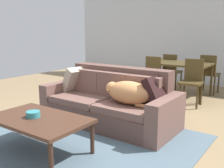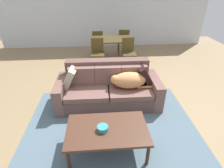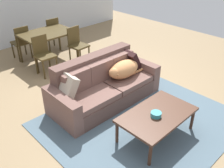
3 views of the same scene
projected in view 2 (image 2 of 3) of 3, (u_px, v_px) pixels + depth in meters
The scene contains 14 objects.
ground_plane at pixel (113, 101), 4.01m from camera, with size 10.00×10.00×0.00m, color #907652.
back_partition at pixel (104, 11), 6.79m from camera, with size 8.00×0.12×2.70m, color silver.
area_rug at pixel (112, 131), 3.21m from camera, with size 3.06×2.67×0.01m, color slate.
couch at pixel (108, 88), 3.86m from camera, with size 2.15×0.94×0.87m.
dog_on_left_cushion at pixel (128, 80), 3.65m from camera, with size 0.84×0.39×0.33m.
throw_pillow_by_left_arm at pixel (70, 77), 3.71m from camera, with size 0.14×0.44×0.44m, color #B8A791.
throw_pillow_by_right_arm at pixel (145, 74), 3.80m from camera, with size 0.11×0.44×0.44m, color black.
coffee_table at pixel (107, 131), 2.67m from camera, with size 1.20×0.74×0.43m.
bowl_on_coffee_table at pixel (103, 128), 2.61m from camera, with size 0.16×0.16×0.07m, color teal.
dining_table at pixel (112, 41), 5.70m from camera, with size 1.26×0.91×0.75m.
dining_chair_near_left at pixel (98, 52), 5.29m from camera, with size 0.41×0.41×0.90m.
dining_chair_near_right at pixel (129, 52), 5.32m from camera, with size 0.43×0.43×0.90m.
dining_chair_far_left at pixel (98, 42), 6.25m from camera, with size 0.41×0.41×0.88m.
dining_chair_far_right at pixel (124, 40), 6.32m from camera, with size 0.41×0.41×0.91m.
Camera 2 is at (-0.28, -3.27, 2.33)m, focal length 28.86 mm.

